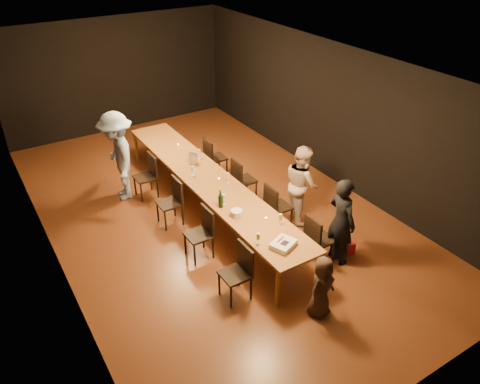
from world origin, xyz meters
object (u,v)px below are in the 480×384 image
chair_right_0 (320,239)px  chair_right_1 (279,206)px  chair_right_2 (244,179)px  chair_right_3 (216,157)px  woman_tan (302,184)px  man_blue (118,156)px  ice_bucket (193,159)px  chair_left_0 (235,274)px  woman_birthday (341,221)px  chair_left_1 (198,234)px  child (322,286)px  plate_stack (237,213)px  birthday_cake (283,244)px  champagne_bottle (221,198)px  chair_left_2 (169,203)px  table (208,180)px  chair_left_3 (145,177)px

chair_right_0 → chair_right_1: bearing=180.0°
chair_right_2 → chair_right_3: bearing=180.0°
woman_tan → man_blue: man_blue is taller
man_blue → ice_bucket: (1.32, -0.74, -0.09)m
chair_left_0 → man_blue: man_blue is taller
chair_right_1 → woman_birthday: size_ratio=0.58×
chair_left_1 → ice_bucket: bearing=-25.0°
woman_birthday → man_blue: man_blue is taller
chair_right_3 → woman_tan: (0.54, -2.38, 0.31)m
child → plate_stack: size_ratio=5.03×
birthday_cake → plate_stack: size_ratio=2.29×
chair_right_0 → chair_right_1: size_ratio=1.00×
chair_left_1 → champagne_bottle: size_ratio=2.55×
chair_right_0 → woman_tan: woman_tan is taller
chair_right_0 → chair_left_2: size_ratio=1.00×
woman_birthday → champagne_bottle: 2.10m
man_blue → birthday_cake: (1.23, -3.98, -0.15)m
chair_right_2 → woman_birthday: woman_birthday is taller
table → chair_right_3: (0.85, 1.20, -0.24)m
chair_right_3 → chair_left_3: (-1.70, 0.00, 0.00)m
table → woman_birthday: (1.15, -2.54, 0.10)m
chair_left_3 → woman_tan: bearing=-136.7°
chair_right_1 → champagne_bottle: 1.26m
plate_stack → chair_right_2: bearing=53.2°
chair_left_3 → woman_birthday: bearing=-151.9°
plate_stack → chair_right_0: bearing=-42.4°
table → man_blue: size_ratio=3.17×
chair_right_1 → chair_left_3: size_ratio=1.00×
chair_left_1 → birthday_cake: chair_left_1 is taller
chair_right_2 → champagne_bottle: 1.62m
chair_right_1 → child: child is taller
chair_right_2 → man_blue: (-2.12, 1.45, 0.48)m
chair_right_1 → plate_stack: (-1.07, -0.23, 0.34)m
table → chair_left_3: bearing=125.3°
table → ice_bucket: bearing=86.4°
plate_stack → chair_left_2: bearing=114.0°
chair_right_0 → man_blue: (-2.12, 3.85, 0.48)m
table → woman_tan: size_ratio=3.85×
woman_tan → man_blue: size_ratio=0.82×
chair_left_3 → ice_bucket: (0.89, -0.49, 0.39)m
woman_tan → champagne_bottle: 1.71m
chair_right_1 → chair_left_2: bearing=-125.2°
chair_left_0 → birthday_cake: 0.88m
chair_right_1 → chair_right_3: (0.00, 2.40, 0.00)m
chair_right_3 → chair_left_1: 2.94m
chair_right_3 → birthday_cake: size_ratio=1.99×
chair_left_1 → chair_left_2: size_ratio=1.00×
woman_birthday → plate_stack: (-1.37, 1.12, 0.01)m
chair_right_1 → man_blue: bearing=-141.3°
chair_left_3 → champagne_bottle: size_ratio=2.55×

